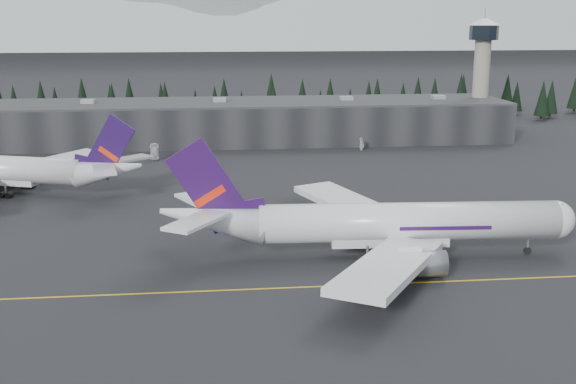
{
  "coord_description": "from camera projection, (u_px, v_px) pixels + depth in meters",
  "views": [
    {
      "loc": [
        -13.11,
        -100.33,
        38.76
      ],
      "look_at": [
        0.0,
        20.0,
        9.0
      ],
      "focal_mm": 45.0,
      "sensor_mm": 36.0,
      "label": 1
    }
  ],
  "objects": [
    {
      "name": "control_tower",
      "position": [
        482.0,
        64.0,
        233.35
      ],
      "size": [
        10.0,
        10.0,
        37.7
      ],
      "color": "gray",
      "rests_on": "ground"
    },
    {
      "name": "jet_parked",
      "position": [
        10.0,
        170.0,
        160.69
      ],
      "size": [
        61.21,
        55.1,
        18.51
      ],
      "rotation": [
        0.0,
        0.0,
        2.82
      ],
      "color": "silver",
      "rests_on": "ground"
    },
    {
      "name": "terminal",
      "position": [
        252.0,
        121.0,
        226.65
      ],
      "size": [
        160.0,
        30.0,
        12.6
      ],
      "color": "black",
      "rests_on": "ground"
    },
    {
      "name": "jet_main",
      "position": [
        372.0,
        223.0,
        117.67
      ],
      "size": [
        68.63,
        63.23,
        20.17
      ],
      "rotation": [
        0.0,
        0.0,
        -0.06
      ],
      "color": "silver",
      "rests_on": "ground"
    },
    {
      "name": "treeline",
      "position": [
        246.0,
        103.0,
        262.08
      ],
      "size": [
        360.0,
        20.0,
        15.0
      ],
      "primitive_type": "cube",
      "color": "black",
      "rests_on": "ground"
    },
    {
      "name": "ground",
      "position": [
        303.0,
        282.0,
        107.48
      ],
      "size": [
        1400.0,
        1400.0,
        0.0
      ],
      "primitive_type": "plane",
      "color": "black",
      "rests_on": "ground"
    },
    {
      "name": "mountain_ridge",
      "position": [
        217.0,
        42.0,
        1072.86
      ],
      "size": [
        4400.0,
        900.0,
        420.0
      ],
      "primitive_type": null,
      "color": "white",
      "rests_on": "ground"
    },
    {
      "name": "taxiline",
      "position": [
        304.0,
        287.0,
        105.55
      ],
      "size": [
        400.0,
        0.4,
        0.02
      ],
      "primitive_type": "cube",
      "color": "gold",
      "rests_on": "ground"
    },
    {
      "name": "gse_vehicle_a",
      "position": [
        155.0,
        158.0,
        197.22
      ],
      "size": [
        2.51,
        5.01,
        1.36
      ],
      "primitive_type": "imported",
      "rotation": [
        0.0,
        0.0,
        -0.05
      ],
      "color": "silver",
      "rests_on": "ground"
    },
    {
      "name": "gse_vehicle_b",
      "position": [
        362.0,
        148.0,
        212.04
      ],
      "size": [
        3.94,
        1.64,
        1.33
      ],
      "primitive_type": "imported",
      "rotation": [
        0.0,
        0.0,
        -1.59
      ],
      "color": "silver",
      "rests_on": "ground"
    }
  ]
}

